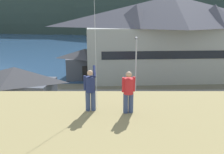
{
  "coord_description": "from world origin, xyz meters",
  "views": [
    {
      "loc": [
        0.82,
        -16.87,
        10.29
      ],
      "look_at": [
        0.71,
        9.0,
        3.39
      ],
      "focal_mm": 40.92,
      "sensor_mm": 36.0,
      "label": 1
    }
  ],
  "objects_px": {
    "harbor_lodge": "(172,35)",
    "parking_light_pole": "(137,66)",
    "wharf_dock": "(109,59)",
    "storage_shed_near_lot": "(17,88)",
    "moored_boat_outer_mooring": "(126,60)",
    "parked_car_corner_spot": "(84,110)",
    "storage_shed_waterside": "(86,63)",
    "parked_car_front_row_red": "(135,109)",
    "parked_car_mid_row_far": "(172,131)",
    "parked_car_front_row_silver": "(198,104)",
    "person_kite_flyer": "(91,89)",
    "person_companion": "(130,91)",
    "moored_boat_wharfside": "(92,56)"
  },
  "relations": [
    {
      "from": "moored_boat_outer_mooring",
      "to": "parked_car_corner_spot",
      "type": "relative_size",
      "value": 1.67
    },
    {
      "from": "person_companion",
      "to": "parked_car_corner_spot",
      "type": "bearing_deg",
      "value": 105.1
    },
    {
      "from": "wharf_dock",
      "to": "parked_car_front_row_silver",
      "type": "bearing_deg",
      "value": -70.89
    },
    {
      "from": "wharf_dock",
      "to": "parked_car_mid_row_far",
      "type": "relative_size",
      "value": 2.86
    },
    {
      "from": "parking_light_pole",
      "to": "person_kite_flyer",
      "type": "height_order",
      "value": "person_kite_flyer"
    },
    {
      "from": "wharf_dock",
      "to": "person_kite_flyer",
      "type": "distance_m",
      "value": 41.78
    },
    {
      "from": "harbor_lodge",
      "to": "storage_shed_waterside",
      "type": "xyz_separation_m",
      "value": [
        -13.14,
        -1.09,
        -4.19
      ]
    },
    {
      "from": "moored_boat_outer_mooring",
      "to": "parked_car_corner_spot",
      "type": "bearing_deg",
      "value": -101.25
    },
    {
      "from": "parked_car_front_row_silver",
      "to": "parked_car_mid_row_far",
      "type": "bearing_deg",
      "value": -123.53
    },
    {
      "from": "parking_light_pole",
      "to": "storage_shed_waterside",
      "type": "bearing_deg",
      "value": 122.46
    },
    {
      "from": "storage_shed_near_lot",
      "to": "parked_car_corner_spot",
      "type": "relative_size",
      "value": 1.96
    },
    {
      "from": "harbor_lodge",
      "to": "moored_boat_outer_mooring",
      "type": "distance_m",
      "value": 13.22
    },
    {
      "from": "moored_boat_outer_mooring",
      "to": "parked_car_corner_spot",
      "type": "distance_m",
      "value": 27.29
    },
    {
      "from": "moored_boat_wharfside",
      "to": "parked_car_corner_spot",
      "type": "relative_size",
      "value": 1.7
    },
    {
      "from": "parked_car_mid_row_far",
      "to": "parked_car_corner_spot",
      "type": "bearing_deg",
      "value": 150.6
    },
    {
      "from": "moored_boat_wharfside",
      "to": "parked_car_front_row_silver",
      "type": "distance_m",
      "value": 31.62
    },
    {
      "from": "harbor_lodge",
      "to": "person_companion",
      "type": "xyz_separation_m",
      "value": [
        -8.35,
        -29.36,
        0.57
      ]
    },
    {
      "from": "moored_boat_wharfside",
      "to": "parked_car_corner_spot",
      "type": "bearing_deg",
      "value": -86.9
    },
    {
      "from": "harbor_lodge",
      "to": "moored_boat_outer_mooring",
      "type": "height_order",
      "value": "harbor_lodge"
    },
    {
      "from": "parked_car_mid_row_far",
      "to": "parked_car_front_row_red",
      "type": "height_order",
      "value": "same"
    },
    {
      "from": "storage_shed_waterside",
      "to": "person_kite_flyer",
      "type": "relative_size",
      "value": 3.71
    },
    {
      "from": "moored_boat_outer_mooring",
      "to": "person_companion",
      "type": "bearing_deg",
      "value": -92.8
    },
    {
      "from": "harbor_lodge",
      "to": "parked_car_corner_spot",
      "type": "relative_size",
      "value": 6.36
    },
    {
      "from": "storage_shed_near_lot",
      "to": "harbor_lodge",
      "type": "bearing_deg",
      "value": 36.68
    },
    {
      "from": "parked_car_front_row_red",
      "to": "person_kite_flyer",
      "type": "bearing_deg",
      "value": -103.04
    },
    {
      "from": "harbor_lodge",
      "to": "storage_shed_waterside",
      "type": "bearing_deg",
      "value": -175.27
    },
    {
      "from": "harbor_lodge",
      "to": "person_kite_flyer",
      "type": "distance_m",
      "value": 30.76
    },
    {
      "from": "parked_car_corner_spot",
      "to": "parked_car_front_row_silver",
      "type": "bearing_deg",
      "value": 8.73
    },
    {
      "from": "storage_shed_near_lot",
      "to": "parking_light_pole",
      "type": "xyz_separation_m",
      "value": [
        12.52,
        2.36,
        1.86
      ]
    },
    {
      "from": "moored_boat_wharfside",
      "to": "parked_car_mid_row_far",
      "type": "relative_size",
      "value": 1.75
    },
    {
      "from": "wharf_dock",
      "to": "storage_shed_near_lot",
      "type": "bearing_deg",
      "value": -108.98
    },
    {
      "from": "parked_car_front_row_silver",
      "to": "person_kite_flyer",
      "type": "height_order",
      "value": "person_kite_flyer"
    },
    {
      "from": "harbor_lodge",
      "to": "person_kite_flyer",
      "type": "height_order",
      "value": "harbor_lodge"
    },
    {
      "from": "storage_shed_near_lot",
      "to": "moored_boat_outer_mooring",
      "type": "relative_size",
      "value": 1.17
    },
    {
      "from": "wharf_dock",
      "to": "parked_car_front_row_red",
      "type": "relative_size",
      "value": 2.77
    },
    {
      "from": "person_companion",
      "to": "parking_light_pole",
      "type": "bearing_deg",
      "value": 83.65
    },
    {
      "from": "person_kite_flyer",
      "to": "parked_car_corner_spot",
      "type": "bearing_deg",
      "value": 98.46
    },
    {
      "from": "storage_shed_waterside",
      "to": "moored_boat_outer_mooring",
      "type": "distance_m",
      "value": 13.06
    },
    {
      "from": "parked_car_mid_row_far",
      "to": "parked_car_front_row_silver",
      "type": "distance_m",
      "value": 7.05
    },
    {
      "from": "parked_car_corner_spot",
      "to": "parked_car_front_row_red",
      "type": "distance_m",
      "value": 4.81
    },
    {
      "from": "moored_boat_outer_mooring",
      "to": "person_kite_flyer",
      "type": "relative_size",
      "value": 3.88
    },
    {
      "from": "storage_shed_near_lot",
      "to": "moored_boat_outer_mooring",
      "type": "distance_m",
      "value": 27.16
    },
    {
      "from": "moored_boat_outer_mooring",
      "to": "person_kite_flyer",
      "type": "xyz_separation_m",
      "value": [
        -3.49,
        -39.11,
        6.4
      ]
    },
    {
      "from": "harbor_lodge",
      "to": "person_kite_flyer",
      "type": "relative_size",
      "value": 14.76
    },
    {
      "from": "storage_shed_near_lot",
      "to": "wharf_dock",
      "type": "distance_m",
      "value": 27.77
    },
    {
      "from": "harbor_lodge",
      "to": "parked_car_mid_row_far",
      "type": "xyz_separation_m",
      "value": [
        -4.38,
        -20.92,
        -5.47
      ]
    },
    {
      "from": "harbor_lodge",
      "to": "parking_light_pole",
      "type": "distance_m",
      "value": 13.53
    },
    {
      "from": "storage_shed_near_lot",
      "to": "moored_boat_outer_mooring",
      "type": "height_order",
      "value": "storage_shed_near_lot"
    },
    {
      "from": "person_kite_flyer",
      "to": "storage_shed_near_lot",
      "type": "bearing_deg",
      "value": 120.88
    },
    {
      "from": "harbor_lodge",
      "to": "parked_car_mid_row_far",
      "type": "distance_m",
      "value": 22.06
    }
  ]
}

